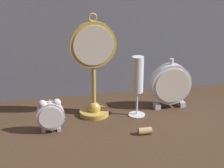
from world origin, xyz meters
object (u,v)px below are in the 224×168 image
(pocket_watch_on_stand, at_px, (94,69))
(alarm_clock_twin_bell, at_px, (50,114))
(champagne_flute, at_px, (137,79))
(mantel_clock_silver, at_px, (171,84))
(wine_cork, at_px, (145,131))

(pocket_watch_on_stand, bearing_deg, alarm_clock_twin_bell, -147.69)
(champagne_flute, bearing_deg, alarm_clock_twin_bell, -167.97)
(mantel_clock_silver, bearing_deg, wine_cork, -129.55)
(mantel_clock_silver, height_order, champagne_flute, champagne_flute)
(pocket_watch_on_stand, xyz_separation_m, champagne_flute, (0.14, -0.03, -0.04))
(pocket_watch_on_stand, relative_size, champagne_flute, 1.68)
(pocket_watch_on_stand, height_order, alarm_clock_twin_bell, pocket_watch_on_stand)
(pocket_watch_on_stand, distance_m, alarm_clock_twin_bell, 0.21)
(pocket_watch_on_stand, bearing_deg, mantel_clock_silver, 0.98)
(mantel_clock_silver, xyz_separation_m, champagne_flute, (-0.14, -0.04, 0.04))
(alarm_clock_twin_bell, xyz_separation_m, wine_cork, (0.29, -0.08, -0.05))
(mantel_clock_silver, distance_m, wine_cork, 0.25)
(mantel_clock_silver, relative_size, wine_cork, 4.41)
(champagne_flute, distance_m, wine_cork, 0.19)
(alarm_clock_twin_bell, height_order, champagne_flute, champagne_flute)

